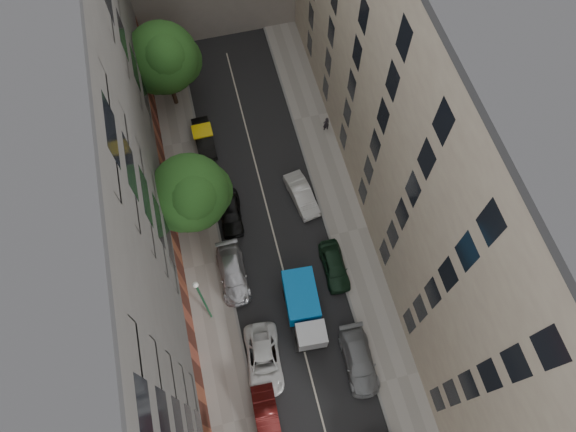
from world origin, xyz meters
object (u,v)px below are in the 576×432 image
object	(u,v)px
tarp_truck	(304,308)
car_right_3	(302,195)
tree_far	(165,60)
car_left_1	(267,418)
car_left_4	(231,213)
car_left_5	(204,138)
tree_mid	(192,195)
lamp_post	(202,298)
pedestrian	(326,124)
car_right_1	(359,361)
car_left_3	(233,274)
car_left_2	(264,360)
car_right_2	(334,266)

from	to	relation	value
tarp_truck	car_right_3	distance (m)	9.13
tree_far	car_left_1	bearing A→B (deg)	-86.16
tree_far	car_left_4	bearing A→B (deg)	-78.55
car_left_1	car_left_5	distance (m)	22.00
car_left_1	car_left_5	xyz separation A→B (m)	(-0.20, 22.00, -0.02)
tarp_truck	tree_mid	size ratio (longest dim) A/B	0.68
lamp_post	pedestrian	xyz separation A→B (m)	(12.09, 13.35, -3.54)
car_left_4	pedestrian	world-z (taller)	pedestrian
car_left_4	car_right_1	size ratio (longest dim) A/B	0.84
tarp_truck	car_right_1	world-z (taller)	tarp_truck
car_left_3	tree_far	world-z (taller)	tree_far
tree_mid	tree_far	size ratio (longest dim) A/B	0.97
car_left_3	tree_mid	bearing A→B (deg)	108.49
lamp_post	pedestrian	distance (m)	18.35
car_left_1	lamp_post	world-z (taller)	lamp_post
car_right_1	lamp_post	size ratio (longest dim) A/B	0.67
car_left_5	tree_mid	xyz separation A→B (m)	(-1.46, -7.56, 4.53)
car_left_2	tree_mid	size ratio (longest dim) A/B	0.63
car_left_4	pedestrian	size ratio (longest dim) A/B	2.63
car_left_1	car_left_3	distance (m)	10.01
car_right_1	car_left_1	bearing A→B (deg)	-161.09
tree_mid	lamp_post	world-z (taller)	tree_mid
car_left_5	car_right_3	bearing A→B (deg)	-48.61
car_right_2	tree_far	bearing A→B (deg)	117.66
car_right_1	tree_mid	size ratio (longest dim) A/B	0.60
car_left_5	car_right_1	world-z (taller)	car_right_1
car_left_1	car_left_4	size ratio (longest dim) A/B	1.04
tarp_truck	tree_mid	bearing A→B (deg)	128.68
car_left_1	tree_far	distance (m)	27.00
car_left_4	car_left_5	size ratio (longest dim) A/B	0.99
car_right_1	car_right_3	size ratio (longest dim) A/B	1.15
car_right_2	tarp_truck	bearing A→B (deg)	-137.36
car_left_4	lamp_post	size ratio (longest dim) A/B	0.56
car_left_2	car_left_4	bearing A→B (deg)	95.52
car_left_1	pedestrian	size ratio (longest dim) A/B	2.75
car_right_3	tree_far	distance (m)	14.78
car_left_3	car_left_4	world-z (taller)	car_left_3
car_right_1	car_right_2	bearing A→B (deg)	89.74
tarp_truck	car_left_1	distance (m)	7.37
pedestrian	car_left_3	bearing A→B (deg)	37.19
car_left_1	pedestrian	distance (m)	23.01
tarp_truck	car_left_2	world-z (taller)	tarp_truck
car_left_1	pedestrian	world-z (taller)	pedestrian
car_right_2	lamp_post	world-z (taller)	lamp_post
tarp_truck	pedestrian	xyz separation A→B (m)	(5.80, 14.65, -0.42)
tree_far	pedestrian	world-z (taller)	tree_far
lamp_post	tarp_truck	bearing A→B (deg)	-11.71
lamp_post	pedestrian	bearing A→B (deg)	47.83
car_left_3	car_right_1	distance (m)	10.57
car_left_5	pedestrian	xyz separation A→B (m)	(10.00, -1.19, 0.24)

